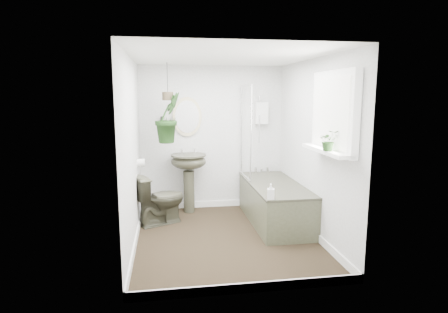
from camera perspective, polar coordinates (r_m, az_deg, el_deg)
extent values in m
cube|color=black|center=(5.00, 0.27, -12.37)|extent=(2.30, 2.80, 0.02)
cube|color=white|center=(4.67, 0.29, 15.15)|extent=(2.30, 2.80, 0.02)
cube|color=silver|center=(6.08, -1.82, 2.84)|extent=(2.30, 0.02, 2.30)
cube|color=silver|center=(3.33, 4.12, -2.61)|extent=(2.30, 0.02, 2.30)
cube|color=silver|center=(4.65, -13.97, 0.56)|extent=(0.02, 2.80, 2.30)
cube|color=silver|center=(5.01, 13.51, 1.18)|extent=(0.02, 2.80, 2.30)
cube|color=white|center=(4.97, 0.27, -11.73)|extent=(2.30, 2.80, 0.10)
cube|color=white|center=(6.13, 5.74, 6.60)|extent=(0.20, 0.10, 0.35)
ellipsoid|color=beige|center=(5.97, -5.64, 6.05)|extent=(0.46, 0.03, 0.62)
cylinder|color=black|center=(5.96, -9.47, 5.00)|extent=(0.04, 0.04, 0.22)
cylinder|color=white|center=(5.38, -12.58, -0.93)|extent=(0.11, 0.11, 0.11)
cube|color=white|center=(4.29, 16.44, 6.46)|extent=(0.08, 1.00, 0.90)
cube|color=white|center=(4.30, 15.34, 0.89)|extent=(0.18, 1.00, 0.04)
cube|color=white|center=(4.28, 15.89, 6.47)|extent=(0.01, 0.86, 0.76)
imported|color=#373629|center=(5.48, -9.76, -6.38)|extent=(0.82, 0.67, 0.73)
imported|color=black|center=(4.12, 15.67, 2.36)|extent=(0.23, 0.21, 0.22)
imported|color=black|center=(5.54, -8.49, 5.89)|extent=(0.52, 0.51, 0.74)
imported|color=black|center=(4.62, 7.14, -5.31)|extent=(0.11, 0.11, 0.19)
cylinder|color=#403525|center=(5.53, -8.57, 9.09)|extent=(0.16, 0.16, 0.12)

